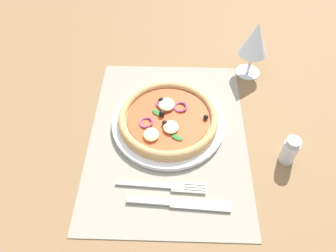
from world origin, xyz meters
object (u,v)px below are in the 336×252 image
wine_glass (255,41)px  pizza (169,118)px  fork (166,186)px  plate (169,123)px  knife (180,203)px  pepper_shaker (290,151)px

wine_glass → pizza: bearing=-47.1°
pizza → fork: (16.30, -0.11, -2.03)cm
plate → fork: bearing=-0.6°
pizza → wine_glass: wine_glass is taller
plate → knife: plate is taller
knife → plate: bearing=100.5°
plate → wine_glass: size_ratio=1.73×
pizza → knife: pizza is taller
pepper_shaker → plate: bearing=-109.2°
fork → knife: (3.66, 2.78, 0.03)cm
fork → pepper_shaker: (-7.54, 25.29, 2.63)cm
wine_glass → pepper_shaker: wine_glass is taller
fork → knife: bearing=-49.7°
plate → knife: bearing=7.5°
knife → fork: bearing=130.3°
plate → wine_glass: bearing=133.0°
pizza → wine_glass: (-19.19, 20.61, 7.46)cm
plate → wine_glass: (-19.18, 20.57, 9.13)cm
pizza → wine_glass: 29.13cm
fork → knife: 4.59cm
plate → fork: size_ratio=1.43×
fork → wine_glass: bearing=62.7°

